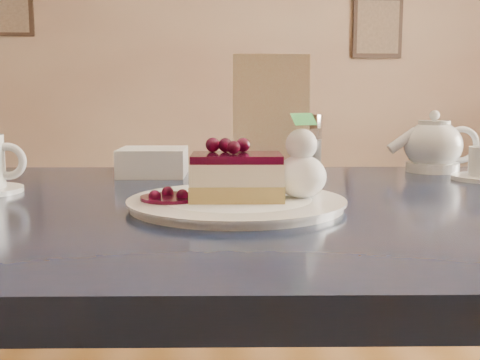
{
  "coord_description": "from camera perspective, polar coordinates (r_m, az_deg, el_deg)",
  "views": [
    {
      "loc": [
        0.16,
        -0.51,
        0.99
      ],
      "look_at": [
        0.21,
        0.27,
        0.88
      ],
      "focal_mm": 45.0,
      "sensor_mm": 36.0,
      "label": 1
    }
  ],
  "objects": [
    {
      "name": "cheesecake_slice",
      "position": [
        0.86,
        -0.33,
        0.29
      ],
      "size": [
        0.14,
        0.1,
        0.07
      ],
      "rotation": [
        0.0,
        0.0,
        -0.06
      ],
      "color": "#D6AE58",
      "rests_on": "dessert_plate"
    },
    {
      "name": "dessert_plate",
      "position": [
        0.87,
        -0.33,
        -2.24
      ],
      "size": [
        0.31,
        0.31,
        0.01
      ],
      "primitive_type": "cylinder",
      "color": "white",
      "rests_on": "main_table"
    },
    {
      "name": "sugar_shaker",
      "position": [
        1.26,
        6.34,
        3.51
      ],
      "size": [
        0.07,
        0.07,
        0.12
      ],
      "color": "white",
      "rests_on": "main_table"
    },
    {
      "name": "whipped_cream",
      "position": [
        0.88,
        5.79,
        0.35
      ],
      "size": [
        0.07,
        0.07,
        0.07
      ],
      "color": "white",
      "rests_on": "dessert_plate"
    },
    {
      "name": "napkin_stack",
      "position": [
        1.23,
        -8.24,
        1.72
      ],
      "size": [
        0.14,
        0.14,
        0.06
      ],
      "primitive_type": "cube",
      "rotation": [
        0.0,
        0.0,
        -0.06
      ],
      "color": "white",
      "rests_on": "main_table"
    },
    {
      "name": "tea_set",
      "position": [
        1.31,
        18.68,
        2.67
      ],
      "size": [
        0.24,
        0.26,
        0.12
      ],
      "color": "white",
      "rests_on": "main_table"
    },
    {
      "name": "menu_card",
      "position": [
        1.23,
        2.93,
        6.19
      ],
      "size": [
        0.16,
        0.04,
        0.24
      ],
      "primitive_type": "cube",
      "rotation": [
        0.0,
        0.0,
        -0.06
      ],
      "color": "#FFF3C0",
      "rests_on": "main_table"
    },
    {
      "name": "berry_sauce",
      "position": [
        0.86,
        -6.55,
        -1.71
      ],
      "size": [
        0.09,
        0.09,
        0.01
      ],
      "primitive_type": "cylinder",
      "color": "black",
      "rests_on": "dessert_plate"
    },
    {
      "name": "main_table",
      "position": [
        0.94,
        -0.35,
        -7.19
      ],
      "size": [
        1.37,
        0.96,
        0.83
      ],
      "rotation": [
        0.0,
        0.0,
        -0.06
      ],
      "color": "black",
      "rests_on": "ground"
    }
  ]
}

